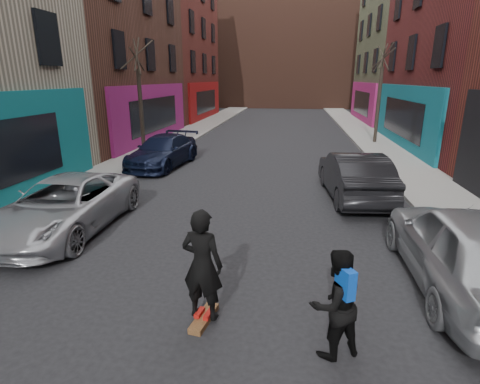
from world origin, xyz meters
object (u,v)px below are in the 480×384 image
(tree_right_far, at_px, (381,84))
(tree_left_far, at_px, (139,89))
(skateboarder, at_px, (202,265))
(parked_left_end, at_px, (163,151))
(parked_right_end, at_px, (354,175))
(skateboard, at_px, (204,318))
(parked_left_far, at_px, (65,205))
(parked_right_far, at_px, (467,248))
(pedestrian, at_px, (335,304))

(tree_right_far, bearing_deg, tree_left_far, -154.18)
(tree_right_far, height_order, skateboarder, tree_right_far)
(tree_left_far, xyz_separation_m, parked_left_end, (1.60, -1.68, -2.68))
(parked_right_end, distance_m, skateboard, 8.08)
(parked_left_far, distance_m, skateboarder, 5.59)
(parked_left_end, relative_size, parked_right_far, 0.98)
(parked_left_end, height_order, parked_right_far, parked_right_far)
(parked_left_far, relative_size, parked_right_far, 1.02)
(tree_right_far, height_order, parked_left_far, tree_right_far)
(tree_left_far, height_order, skateboarder, tree_left_far)
(pedestrian, bearing_deg, tree_left_far, -86.36)
(tree_right_far, xyz_separation_m, skateboard, (-6.30, -18.61, -3.48))
(parked_right_far, distance_m, parked_right_end, 5.73)
(parked_left_far, height_order, skateboard, parked_left_far)
(parked_left_end, bearing_deg, skateboarder, -61.11)
(skateboard, bearing_deg, skateboarder, 10.07)
(tree_left_far, xyz_separation_m, tree_right_far, (12.40, 6.00, 0.15))
(parked_left_end, relative_size, parked_right_end, 1.01)
(parked_right_far, height_order, skateboard, parked_right_far)
(parked_left_end, distance_m, skateboarder, 11.82)
(parked_left_far, bearing_deg, skateboard, -36.83)
(parked_right_end, relative_size, skateboard, 5.93)
(pedestrian, bearing_deg, tree_right_far, -130.83)
(tree_right_far, distance_m, parked_right_far, 17.21)
(tree_left_far, bearing_deg, parked_right_far, -45.46)
(tree_right_far, bearing_deg, parked_left_end, -144.59)
(parked_left_far, height_order, parked_right_end, parked_right_end)
(tree_left_far, height_order, parked_left_far, tree_left_far)
(parked_right_far, bearing_deg, parked_left_far, -9.67)
(parked_right_end, distance_m, skateboarder, 8.05)
(skateboard, xyz_separation_m, pedestrian, (2.03, -0.48, 0.79))
(parked_left_far, height_order, skateboarder, skateboarder)
(parked_left_end, distance_m, pedestrian, 13.14)
(parked_right_far, bearing_deg, tree_left_far, -45.16)
(tree_left_far, bearing_deg, parked_left_end, -46.38)
(parked_left_far, bearing_deg, parked_right_far, -10.50)
(tree_right_far, distance_m, parked_left_far, 18.95)
(parked_left_far, xyz_separation_m, parked_right_far, (9.14, -1.61, 0.14))
(skateboard, height_order, skateboarder, skateboarder)
(tree_left_far, relative_size, parked_left_far, 1.30)
(skateboard, distance_m, skateboarder, 0.99)
(tree_left_far, bearing_deg, parked_right_end, -29.23)
(tree_left_far, relative_size, skateboarder, 3.47)
(tree_right_far, distance_m, parked_right_end, 12.00)
(parked_right_far, distance_m, skateboard, 5.01)
(pedestrian, bearing_deg, skateboard, -41.39)
(pedestrian, bearing_deg, parked_right_end, -128.24)
(parked_right_end, relative_size, skateboarder, 2.53)
(tree_left_far, height_order, parked_right_end, tree_left_far)
(skateboarder, xyz_separation_m, pedestrian, (2.03, -0.48, -0.20))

